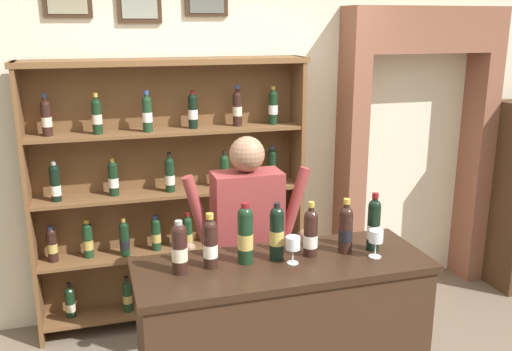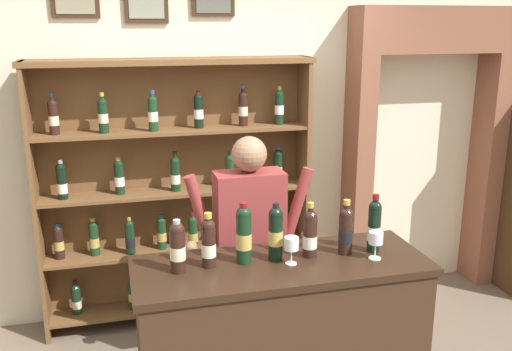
{
  "view_description": "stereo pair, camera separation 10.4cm",
  "coord_description": "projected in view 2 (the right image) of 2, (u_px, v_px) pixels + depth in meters",
  "views": [
    {
      "loc": [
        -0.91,
        -2.58,
        2.26
      ],
      "look_at": [
        -0.08,
        0.23,
        1.46
      ],
      "focal_mm": 39.69,
      "sensor_mm": 36.0,
      "label": 1
    },
    {
      "loc": [
        -0.81,
        -2.61,
        2.26
      ],
      "look_at": [
        -0.08,
        0.23,
        1.46
      ],
      "focal_mm": 39.69,
      "sensor_mm": 36.0,
      "label": 2
    }
  ],
  "objects": [
    {
      "name": "back_wall",
      "position": [
        218.0,
        118.0,
        4.43
      ],
      "size": [
        12.0,
        0.19,
        3.06
      ],
      "color": "beige",
      "rests_on": "ground"
    },
    {
      "name": "wine_shelf",
      "position": [
        176.0,
        188.0,
        4.22
      ],
      "size": [
        2.04,
        0.3,
        2.01
      ],
      "color": "brown",
      "rests_on": "ground"
    },
    {
      "name": "archway_doorway",
      "position": [
        420.0,
        130.0,
        4.76
      ],
      "size": [
        1.36,
        0.45,
        2.38
      ],
      "color": "brown",
      "rests_on": "ground"
    },
    {
      "name": "tasting_counter",
      "position": [
        280.0,
        351.0,
        3.09
      ],
      "size": [
        1.55,
        0.58,
        1.04
      ],
      "color": "#382316",
      "rests_on": "ground"
    },
    {
      "name": "shopkeeper",
      "position": [
        249.0,
        232.0,
        3.53
      ],
      "size": [
        0.83,
        0.22,
        1.6
      ],
      "color": "#2D3347",
      "rests_on": "ground"
    },
    {
      "name": "tasting_bottle_chianti",
      "position": [
        177.0,
        246.0,
        2.81
      ],
      "size": [
        0.08,
        0.08,
        0.28
      ],
      "color": "black",
      "rests_on": "tasting_counter"
    },
    {
      "name": "tasting_bottle_riserva",
      "position": [
        209.0,
        242.0,
        2.87
      ],
      "size": [
        0.07,
        0.07,
        0.29
      ],
      "color": "black",
      "rests_on": "tasting_counter"
    },
    {
      "name": "tasting_bottle_brunello",
      "position": [
        244.0,
        234.0,
        2.91
      ],
      "size": [
        0.08,
        0.08,
        0.33
      ],
      "color": "black",
      "rests_on": "tasting_counter"
    },
    {
      "name": "tasting_bottle_rosso",
      "position": [
        276.0,
        232.0,
        2.95
      ],
      "size": [
        0.08,
        0.08,
        0.31
      ],
      "color": "black",
      "rests_on": "tasting_counter"
    },
    {
      "name": "tasting_bottle_bianco",
      "position": [
        310.0,
        233.0,
        3.0
      ],
      "size": [
        0.08,
        0.08,
        0.3
      ],
      "color": "black",
      "rests_on": "tasting_counter"
    },
    {
      "name": "tasting_bottle_prosecco",
      "position": [
        346.0,
        229.0,
        3.03
      ],
      "size": [
        0.08,
        0.08,
        0.3
      ],
      "color": "black",
      "rests_on": "tasting_counter"
    },
    {
      "name": "tasting_bottle_grappa",
      "position": [
        374.0,
        225.0,
        3.06
      ],
      "size": [
        0.07,
        0.07,
        0.33
      ],
      "color": "black",
      "rests_on": "tasting_counter"
    },
    {
      "name": "wine_glass_spare",
      "position": [
        376.0,
        240.0,
        2.97
      ],
      "size": [
        0.08,
        0.08,
        0.15
      ],
      "color": "silver",
      "rests_on": "tasting_counter"
    },
    {
      "name": "wine_glass_left",
      "position": [
        291.0,
        245.0,
        2.91
      ],
      "size": [
        0.08,
        0.08,
        0.15
      ],
      "color": "silver",
      "rests_on": "tasting_counter"
    }
  ]
}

